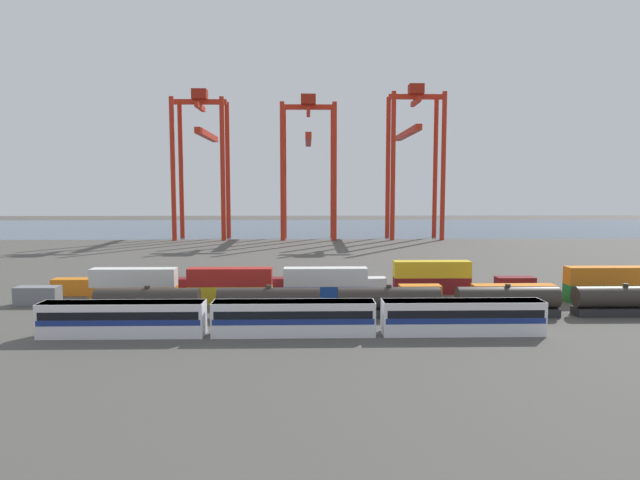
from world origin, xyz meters
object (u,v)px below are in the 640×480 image
at_px(gantry_crane_central, 308,153).
at_px(freight_tank_row, 389,302).
at_px(passenger_train, 294,316).
at_px(shipping_container_11, 93,287).
at_px(shipping_container_0, 38,295).
at_px(shipping_container_14, 348,286).
at_px(gantry_crane_west, 202,150).
at_px(shipping_container_3, 230,295).
at_px(shipping_container_8, 514,293).
at_px(shipping_container_1, 134,295).
at_px(gantry_crane_east, 413,147).
at_px(shipping_container_15, 432,285).

bearing_deg(gantry_crane_central, freight_tank_row, -84.87).
xyz_separation_m(passenger_train, shipping_container_11, (-32.19, 24.16, -0.84)).
xyz_separation_m(passenger_train, shipping_container_0, (-37.30, 17.23, -0.84)).
distance_m(shipping_container_14, gantry_crane_west, 109.64).
bearing_deg(shipping_container_3, passenger_train, -60.76).
relative_size(shipping_container_0, shipping_container_8, 0.50).
relative_size(shipping_container_1, shipping_container_8, 1.00).
bearing_deg(gantry_crane_east, gantry_crane_central, -179.11).
height_order(shipping_container_1, gantry_crane_east, gantry_crane_east).
bearing_deg(shipping_container_8, shipping_container_3, 180.00).
bearing_deg(gantry_crane_central, shipping_container_15, -78.78).
distance_m(shipping_container_3, shipping_container_11, 23.59).
relative_size(shipping_container_8, gantry_crane_west, 0.25).
relative_size(shipping_container_11, gantry_crane_central, 0.26).
distance_m(shipping_container_0, gantry_crane_central, 115.16).
bearing_deg(shipping_container_0, shipping_container_11, 53.61).
relative_size(passenger_train, shipping_container_1, 4.71).
relative_size(passenger_train, freight_tank_row, 0.76).
height_order(shipping_container_1, gantry_crane_west, gantry_crane_west).
distance_m(shipping_container_11, gantry_crane_east, 123.87).
relative_size(shipping_container_1, shipping_container_14, 1.00).
bearing_deg(shipping_container_1, shipping_container_0, 180.00).
relative_size(freight_tank_row, shipping_container_3, 6.23).
distance_m(gantry_crane_west, gantry_crane_east, 70.42).
relative_size(shipping_container_11, gantry_crane_west, 0.25).
xyz_separation_m(shipping_container_1, shipping_container_14, (31.43, 6.94, 0.00)).
bearing_deg(freight_tank_row, gantry_crane_west, 111.83).
distance_m(shipping_container_8, shipping_container_15, 12.59).
distance_m(shipping_container_1, gantry_crane_west, 108.72).
distance_m(shipping_container_0, shipping_container_11, 8.62).
relative_size(passenger_train, shipping_container_8, 4.71).
xyz_separation_m(shipping_container_1, shipping_container_3, (13.83, 0.00, 0.00)).
relative_size(shipping_container_3, gantry_crane_west, 0.25).
bearing_deg(shipping_container_0, shipping_container_14, 8.71).
distance_m(shipping_container_3, shipping_container_8, 41.49).
bearing_deg(shipping_container_1, gantry_crane_west, 95.35).
bearing_deg(freight_tank_row, gantry_crane_central, 95.13).
xyz_separation_m(shipping_container_8, gantry_crane_east, (5.29, 105.33, 29.26)).
relative_size(passenger_train, shipping_container_14, 4.71).
bearing_deg(gantry_crane_west, shipping_container_14, -67.11).
relative_size(shipping_container_11, shipping_container_15, 1.00).
bearing_deg(shipping_container_11, shipping_container_8, -6.18).
relative_size(passenger_train, shipping_container_11, 4.71).
relative_size(freight_tank_row, shipping_container_8, 6.23).
xyz_separation_m(shipping_container_3, shipping_container_8, (41.49, 0.00, 0.00)).
xyz_separation_m(shipping_container_15, gantry_crane_west, (-54.62, 97.64, 28.07)).
bearing_deg(shipping_container_3, shipping_container_0, 180.00).
relative_size(freight_tank_row, shipping_container_14, 6.23).
bearing_deg(freight_tank_row, shipping_container_8, 23.89).
bearing_deg(shipping_container_3, gantry_crane_east, 66.05).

